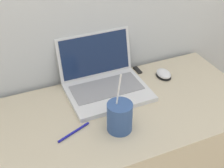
{
  "coord_description": "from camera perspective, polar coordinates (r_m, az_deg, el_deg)",
  "views": [
    {
      "loc": [
        -0.43,
        -0.62,
        1.55
      ],
      "look_at": [
        -0.01,
        0.36,
        0.81
      ],
      "focal_mm": 50.0,
      "sensor_mm": 36.0,
      "label": 1
    }
  ],
  "objects": [
    {
      "name": "computer_mouse",
      "position": [
        1.49,
        9.41,
        1.82
      ],
      "size": [
        0.07,
        0.09,
        0.03
      ],
      "color": "black",
      "rests_on": "desk"
    },
    {
      "name": "laptop",
      "position": [
        1.38,
        -1.46,
        0.73
      ],
      "size": [
        0.35,
        0.32,
        0.22
      ],
      "color": "silver",
      "rests_on": "desk"
    },
    {
      "name": "pen",
      "position": [
        1.19,
        -6.99,
        -8.73
      ],
      "size": [
        0.14,
        0.06,
        0.01
      ],
      "color": "#191999",
      "rests_on": "desk"
    },
    {
      "name": "drink_cup",
      "position": [
        1.16,
        1.41,
        -5.95
      ],
      "size": [
        0.1,
        0.1,
        0.23
      ],
      "color": "#33518C",
      "rests_on": "desk"
    },
    {
      "name": "usb_stick",
      "position": [
        1.53,
        4.71,
        2.55
      ],
      "size": [
        0.02,
        0.06,
        0.01
      ],
      "color": "black",
      "rests_on": "desk"
    }
  ]
}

